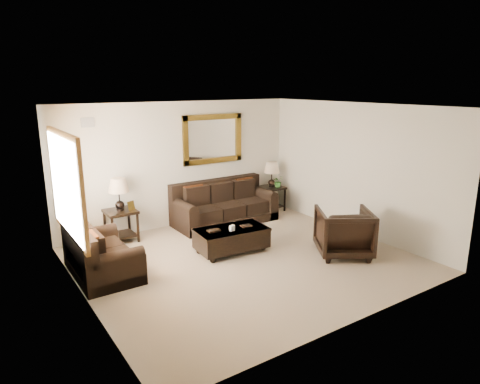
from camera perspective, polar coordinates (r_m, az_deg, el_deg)
room at (r=7.32m, az=0.71°, el=0.72°), size 5.51×5.01×2.71m
window at (r=7.05m, az=-22.10°, el=0.80°), size 0.07×1.96×1.66m
mirror at (r=9.71m, az=-3.62°, el=7.07°), size 1.50×0.06×1.10m
air_vent at (r=8.63m, az=-19.65°, el=8.72°), size 0.25×0.02×0.18m
sofa at (r=9.66m, az=-2.22°, el=-2.09°), size 2.30×0.99×0.94m
loveseat at (r=7.43m, az=-18.28°, el=-8.18°), size 0.92×1.55×0.87m
end_table_left at (r=8.70m, az=-15.76°, el=-1.09°), size 0.58×0.58×1.29m
end_table_right at (r=10.48m, az=4.24°, el=1.73°), size 0.55×0.55×1.22m
coffee_table at (r=8.01m, az=-1.15°, el=-6.05°), size 1.38×0.83×0.56m
armchair at (r=8.02m, az=13.68°, el=-4.93°), size 1.26×1.24×0.96m
potted_plant at (r=10.50m, az=5.09°, el=1.28°), size 0.27×0.29×0.22m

